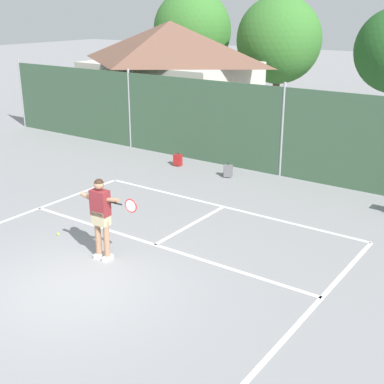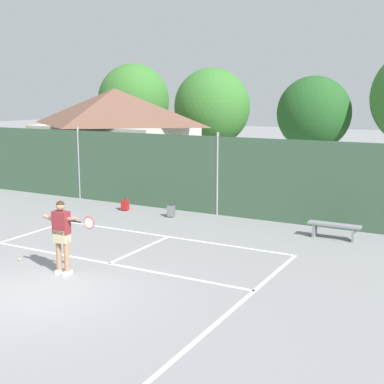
{
  "view_description": "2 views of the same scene",
  "coord_description": "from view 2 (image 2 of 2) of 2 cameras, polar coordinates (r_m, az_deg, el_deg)",
  "views": [
    {
      "loc": [
        7.14,
        -6.13,
        5.26
      ],
      "look_at": [
        0.16,
        3.75,
        0.97
      ],
      "focal_mm": 49.16,
      "sensor_mm": 36.0,
      "label": 1
    },
    {
      "loc": [
        8.29,
        -8.19,
        4.4
      ],
      "look_at": [
        0.92,
        5.37,
        1.53
      ],
      "focal_mm": 49.47,
      "sensor_mm": 36.0,
      "label": 2
    }
  ],
  "objects": [
    {
      "name": "ground_plane",
      "position": [
        12.45,
        -15.98,
        -10.57
      ],
      "size": [
        120.0,
        120.0,
        0.0
      ],
      "primitive_type": "plane",
      "color": "gray"
    },
    {
      "name": "court_markings",
      "position": [
        12.89,
        -13.94,
        -9.73
      ],
      "size": [
        8.3,
        11.1,
        0.01
      ],
      "color": "white",
      "rests_on": "ground"
    },
    {
      "name": "chainlink_fence",
      "position": [
        19.31,
        2.76,
        1.74
      ],
      "size": [
        26.09,
        0.09,
        3.04
      ],
      "color": "#38563D",
      "rests_on": "ground"
    },
    {
      "name": "clubhouse_building",
      "position": [
        26.62,
        -8.25,
        6.17
      ],
      "size": [
        7.55,
        5.49,
        4.66
      ],
      "color": "beige",
      "rests_on": "ground"
    },
    {
      "name": "treeline_backdrop",
      "position": [
        28.24,
        10.62,
        9.22
      ],
      "size": [
        24.56,
        4.22,
        6.59
      ],
      "color": "brown",
      "rests_on": "ground"
    },
    {
      "name": "tennis_player",
      "position": [
        13.3,
        -13.83,
        -4.08
      ],
      "size": [
        1.43,
        0.31,
        1.85
      ],
      "color": "silver",
      "rests_on": "ground"
    },
    {
      "name": "tennis_ball",
      "position": [
        15.0,
        -18.1,
        -6.92
      ],
      "size": [
        0.07,
        0.07,
        0.07
      ],
      "primitive_type": "sphere",
      "color": "#CCE033",
      "rests_on": "ground"
    },
    {
      "name": "backpack_red",
      "position": [
        20.4,
        -7.25,
        -1.44
      ],
      "size": [
        0.31,
        0.28,
        0.46
      ],
      "color": "maroon",
      "rests_on": "ground"
    },
    {
      "name": "backpack_grey",
      "position": [
        19.18,
        -2.29,
        -2.13
      ],
      "size": [
        0.32,
        0.31,
        0.46
      ],
      "color": "slate",
      "rests_on": "ground"
    },
    {
      "name": "courtside_bench",
      "position": [
        16.82,
        15.07,
        -3.72
      ],
      "size": [
        1.6,
        0.36,
        0.48
      ],
      "color": "gray",
      "rests_on": "ground"
    }
  ]
}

